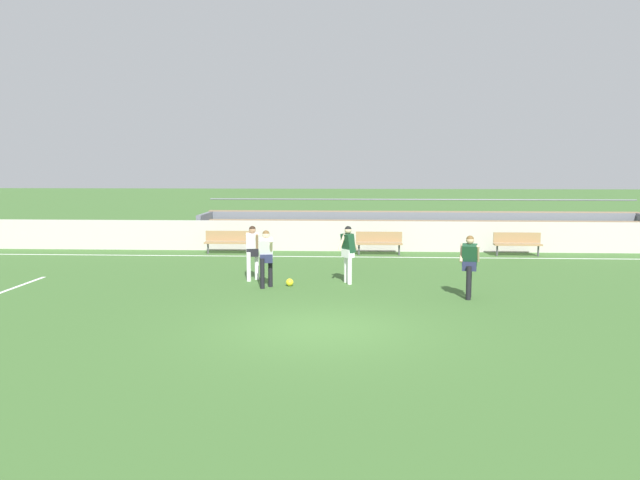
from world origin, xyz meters
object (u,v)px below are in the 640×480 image
at_px(player_dark_on_ball, 469,261).
at_px(soccer_ball, 290,282).
at_px(player_white_trailing_run, 266,254).
at_px(player_dark_overlapping, 348,249).
at_px(bleacher_stand, 423,228).
at_px(bench_near_wall_gap, 379,241).
at_px(player_white_deep_cover, 253,248).
at_px(bench_far_left, 517,242).
at_px(bench_near_bin, 228,240).

bearing_deg(player_dark_on_ball, soccer_ball, 163.25).
height_order(player_white_trailing_run, player_dark_overlapping, player_dark_overlapping).
distance_m(bleacher_stand, player_dark_on_ball, 11.05).
relative_size(bench_near_wall_gap, player_white_deep_cover, 1.08).
distance_m(bench_far_left, player_white_deep_cover, 10.98).
bearing_deg(player_white_deep_cover, soccer_ball, -35.00).
bearing_deg(soccer_ball, player_dark_overlapping, 16.93).
relative_size(player_white_trailing_run, player_dark_on_ball, 0.99).
bearing_deg(player_dark_overlapping, bench_near_wall_gap, 79.24).
bearing_deg(bleacher_stand, soccer_ball, -116.81).
height_order(player_dark_overlapping, soccer_ball, player_dark_overlapping).
distance_m(bench_far_left, soccer_ball, 10.48).
bearing_deg(bleacher_stand, player_white_trailing_run, -119.08).
height_order(bench_near_bin, player_dark_on_ball, player_dark_on_ball).
bearing_deg(player_white_trailing_run, player_dark_overlapping, 18.72).
relative_size(bench_near_bin, player_dark_overlapping, 1.05).
bearing_deg(player_dark_on_ball, bench_near_wall_gap, 104.28).
bearing_deg(bench_near_wall_gap, player_white_deep_cover, -125.26).
relative_size(bench_far_left, player_white_trailing_run, 1.09).
distance_m(bench_near_wall_gap, soccer_ball, 7.16).
height_order(player_white_deep_cover, soccer_ball, player_white_deep_cover).
height_order(player_white_trailing_run, player_white_deep_cover, player_white_deep_cover).
height_order(bleacher_stand, bench_near_wall_gap, bleacher_stand).
bearing_deg(bench_far_left, bench_near_wall_gap, 180.00).
distance_m(player_dark_overlapping, soccer_ball, 1.98).
bearing_deg(bench_far_left, player_white_trailing_run, -142.11).
bearing_deg(bench_near_bin, bench_near_wall_gap, 0.00).
xyz_separation_m(player_dark_overlapping, player_white_deep_cover, (-2.89, 0.33, -0.03)).
relative_size(player_dark_overlapping, soccer_ball, 7.78).
distance_m(bench_near_wall_gap, player_white_trailing_run, 7.68).
relative_size(bench_near_wall_gap, bench_far_left, 1.00).
bearing_deg(player_dark_overlapping, player_white_trailing_run, -161.28).
relative_size(bench_near_wall_gap, player_dark_on_ball, 1.08).
height_order(bench_near_wall_gap, player_dark_on_ball, player_dark_on_ball).
height_order(bench_near_wall_gap, soccer_ball, bench_near_wall_gap).
height_order(bench_near_bin, soccer_ball, bench_near_bin).
height_order(bleacher_stand, player_white_trailing_run, bleacher_stand).
relative_size(bleacher_stand, player_white_trailing_run, 11.67).
bearing_deg(soccer_ball, bench_near_wall_gap, 66.65).
bearing_deg(bench_near_bin, player_white_deep_cover, -71.59).
bearing_deg(bench_near_wall_gap, player_dark_overlapping, -100.76).
relative_size(bleacher_stand, player_dark_overlapping, 11.27).
xyz_separation_m(player_dark_on_ball, soccer_ball, (-4.88, 1.47, -0.88)).
height_order(player_dark_overlapping, player_white_deep_cover, player_dark_overlapping).
height_order(bleacher_stand, player_dark_overlapping, bleacher_stand).
height_order(bench_far_left, player_white_deep_cover, player_white_deep_cover).
height_order(bench_far_left, player_white_trailing_run, player_white_trailing_run).
bearing_deg(player_white_deep_cover, bleacher_stand, 55.28).
bearing_deg(bench_far_left, soccer_ball, -141.15).
height_order(bench_near_bin, player_dark_overlapping, player_dark_overlapping).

